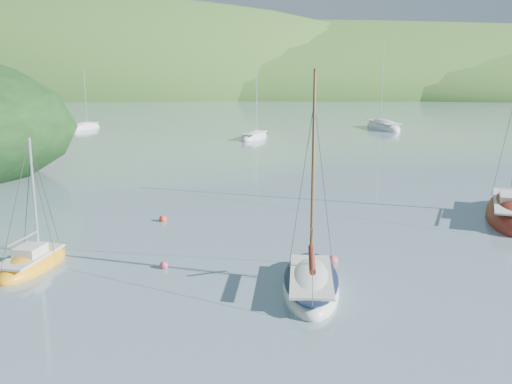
{
  "coord_description": "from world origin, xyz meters",
  "views": [
    {
      "loc": [
        -0.99,
        -19.53,
        8.77
      ],
      "look_at": [
        -1.78,
        8.0,
        2.53
      ],
      "focal_mm": 40.0,
      "sensor_mm": 36.0,
      "label": 1
    }
  ],
  "objects_px": {
    "sailboat_yellow": "(33,264)",
    "distant_sloop_a": "(254,137)",
    "daysailer_white": "(311,285)",
    "distant_sloop_c": "(84,128)",
    "distant_sloop_b": "(383,127)"
  },
  "relations": [
    {
      "from": "sailboat_yellow",
      "to": "distant_sloop_a",
      "type": "bearing_deg",
      "value": 88.64
    },
    {
      "from": "distant_sloop_b",
      "to": "sailboat_yellow",
      "type": "bearing_deg",
      "value": -127.87
    },
    {
      "from": "distant_sloop_c",
      "to": "distant_sloop_b",
      "type": "bearing_deg",
      "value": 22.55
    },
    {
      "from": "daysailer_white",
      "to": "distant_sloop_b",
      "type": "height_order",
      "value": "distant_sloop_b"
    },
    {
      "from": "daysailer_white",
      "to": "sailboat_yellow",
      "type": "distance_m",
      "value": 12.29
    },
    {
      "from": "daysailer_white",
      "to": "distant_sloop_c",
      "type": "height_order",
      "value": "daysailer_white"
    },
    {
      "from": "distant_sloop_a",
      "to": "distant_sloop_b",
      "type": "xyz_separation_m",
      "value": [
        17.28,
        10.83,
        0.04
      ]
    },
    {
      "from": "distant_sloop_b",
      "to": "distant_sloop_c",
      "type": "xyz_separation_m",
      "value": [
        -40.84,
        -1.34,
        -0.04
      ]
    },
    {
      "from": "daysailer_white",
      "to": "distant_sloop_c",
      "type": "xyz_separation_m",
      "value": [
        -27.27,
        55.65,
        -0.05
      ]
    },
    {
      "from": "daysailer_white",
      "to": "sailboat_yellow",
      "type": "bearing_deg",
      "value": 172.34
    },
    {
      "from": "daysailer_white",
      "to": "distant_sloop_b",
      "type": "relative_size",
      "value": 0.74
    },
    {
      "from": "distant_sloop_a",
      "to": "distant_sloop_b",
      "type": "height_order",
      "value": "distant_sloop_b"
    },
    {
      "from": "daysailer_white",
      "to": "sailboat_yellow",
      "type": "relative_size",
      "value": 1.48
    },
    {
      "from": "distant_sloop_b",
      "to": "distant_sloop_c",
      "type": "height_order",
      "value": "distant_sloop_b"
    },
    {
      "from": "distant_sloop_a",
      "to": "distant_sloop_c",
      "type": "xyz_separation_m",
      "value": [
        -23.55,
        9.48,
        -0.0
      ]
    }
  ]
}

